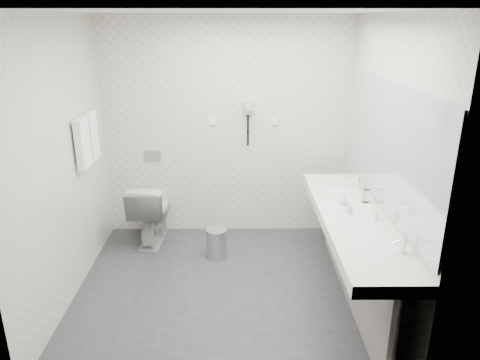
{
  "coord_description": "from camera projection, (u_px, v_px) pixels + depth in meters",
  "views": [
    {
      "loc": [
        0.12,
        -3.77,
        2.46
      ],
      "look_at": [
        0.15,
        0.15,
        1.05
      ],
      "focal_mm": 34.05,
      "sensor_mm": 36.0,
      "label": 1
    }
  ],
  "objects": [
    {
      "name": "floor",
      "position": [
        225.0,
        288.0,
        4.38
      ],
      "size": [
        2.8,
        2.8,
        0.0
      ],
      "primitive_type": "plane",
      "color": "#2D2D32",
      "rests_on": "ground"
    },
    {
      "name": "ceiling",
      "position": [
        221.0,
        11.0,
        3.54
      ],
      "size": [
        2.8,
        2.8,
        0.0
      ],
      "primitive_type": "plane",
      "rotation": [
        3.14,
        0.0,
        0.0
      ],
      "color": "silver",
      "rests_on": "wall_back"
    },
    {
      "name": "wall_back",
      "position": [
        226.0,
        130.0,
        5.18
      ],
      "size": [
        2.8,
        0.0,
        2.8
      ],
      "primitive_type": "plane",
      "rotation": [
        1.57,
        0.0,
        0.0
      ],
      "color": "beige",
      "rests_on": "floor"
    },
    {
      "name": "wall_front",
      "position": [
        217.0,
        230.0,
        2.74
      ],
      "size": [
        2.8,
        0.0,
        2.8
      ],
      "primitive_type": "plane",
      "rotation": [
        -1.57,
        0.0,
        0.0
      ],
      "color": "beige",
      "rests_on": "floor"
    },
    {
      "name": "wall_left",
      "position": [
        62.0,
        165.0,
        3.95
      ],
      "size": [
        0.0,
        2.6,
        2.6
      ],
      "primitive_type": "plane",
      "rotation": [
        1.57,
        0.0,
        1.57
      ],
      "color": "beige",
      "rests_on": "floor"
    },
    {
      "name": "wall_right",
      "position": [
        383.0,
        164.0,
        3.97
      ],
      "size": [
        0.0,
        2.6,
        2.6
      ],
      "primitive_type": "plane",
      "rotation": [
        1.57,
        0.0,
        -1.57
      ],
      "color": "beige",
      "rests_on": "floor"
    },
    {
      "name": "vanity_counter",
      "position": [
        353.0,
        220.0,
        3.93
      ],
      "size": [
        0.55,
        2.2,
        0.1
      ],
      "primitive_type": "cube",
      "color": "silver",
      "rests_on": "floor"
    },
    {
      "name": "vanity_panel",
      "position": [
        352.0,
        264.0,
        4.08
      ],
      "size": [
        0.03,
        2.15,
        0.75
      ],
      "primitive_type": "cube",
      "color": "gray",
      "rests_on": "floor"
    },
    {
      "name": "vanity_post_near",
      "position": [
        393.0,
        341.0,
        3.1
      ],
      "size": [
        0.06,
        0.06,
        0.75
      ],
      "primitive_type": "cylinder",
      "color": "silver",
      "rests_on": "floor"
    },
    {
      "name": "vanity_post_far",
      "position": [
        332.0,
        216.0,
        5.05
      ],
      "size": [
        0.06,
        0.06,
        0.75
      ],
      "primitive_type": "cylinder",
      "color": "silver",
      "rests_on": "floor"
    },
    {
      "name": "mirror",
      "position": [
        391.0,
        148.0,
        3.71
      ],
      "size": [
        0.02,
        2.2,
        1.05
      ],
      "primitive_type": "cube",
      "color": "#B2BCC6",
      "rests_on": "wall_right"
    },
    {
      "name": "basin_near",
      "position": [
        375.0,
        254.0,
        3.31
      ],
      "size": [
        0.4,
        0.31,
        0.05
      ],
      "primitive_type": "ellipsoid",
      "color": "white",
      "rests_on": "vanity_counter"
    },
    {
      "name": "basin_far",
      "position": [
        337.0,
        190.0,
        4.53
      ],
      "size": [
        0.4,
        0.31,
        0.05
      ],
      "primitive_type": "ellipsoid",
      "color": "white",
      "rests_on": "vanity_counter"
    },
    {
      "name": "faucet_near",
      "position": [
        403.0,
        243.0,
        3.28
      ],
      "size": [
        0.04,
        0.04,
        0.15
      ],
      "primitive_type": "cylinder",
      "color": "silver",
      "rests_on": "vanity_counter"
    },
    {
      "name": "faucet_far",
      "position": [
        358.0,
        181.0,
        4.5
      ],
      "size": [
        0.04,
        0.04,
        0.15
      ],
      "primitive_type": "cylinder",
      "color": "silver",
      "rests_on": "vanity_counter"
    },
    {
      "name": "soap_bottle_a",
      "position": [
        349.0,
        208.0,
        3.94
      ],
      "size": [
        0.06,
        0.06,
        0.1
      ],
      "primitive_type": "imported",
      "rotation": [
        0.0,
        0.0,
        0.39
      ],
      "color": "silver",
      "rests_on": "vanity_counter"
    },
    {
      "name": "soap_bottle_b",
      "position": [
        344.0,
        200.0,
        4.12
      ],
      "size": [
        0.1,
        0.1,
        0.09
      ],
      "primitive_type": "imported",
      "rotation": [
        0.0,
        0.0,
        -0.93
      ],
      "color": "silver",
      "rests_on": "vanity_counter"
    },
    {
      "name": "soap_bottle_c",
      "position": [
        377.0,
        215.0,
        3.8
      ],
      "size": [
        0.05,
        0.05,
        0.1
      ],
      "primitive_type": "imported",
      "rotation": [
        0.0,
        0.0,
        -0.24
      ],
      "color": "silver",
      "rests_on": "vanity_counter"
    },
    {
      "name": "glass_left",
      "position": [
        366.0,
        196.0,
        4.18
      ],
      "size": [
        0.09,
        0.09,
        0.12
      ],
      "primitive_type": "cylinder",
      "rotation": [
        0.0,
        0.0,
        -0.42
      ],
      "color": "silver",
      "rests_on": "vanity_counter"
    },
    {
      "name": "toilet",
      "position": [
        151.0,
        212.0,
        5.2
      ],
      "size": [
        0.46,
        0.74,
        0.72
      ],
      "primitive_type": "imported",
      "rotation": [
        0.0,
        0.0,
        3.07
      ],
      "color": "white",
      "rests_on": "floor"
    },
    {
      "name": "flush_plate",
      "position": [
        153.0,
        155.0,
        5.26
      ],
      "size": [
        0.18,
        0.02,
        0.12
      ],
      "primitive_type": "cube",
      "color": "#B2B5BA",
      "rests_on": "wall_back"
    },
    {
      "name": "pedal_bin",
      "position": [
        217.0,
        244.0,
        4.91
      ],
      "size": [
        0.28,
        0.28,
        0.31
      ],
      "primitive_type": "cylinder",
      "rotation": [
        0.0,
        0.0,
        0.37
      ],
      "color": "#B2B5BA",
      "rests_on": "floor"
    },
    {
      "name": "bin_lid",
      "position": [
        216.0,
        230.0,
        4.85
      ],
      "size": [
        0.22,
        0.22,
        0.02
      ],
      "primitive_type": "cylinder",
      "color": "#B2B5BA",
      "rests_on": "pedal_bin"
    },
    {
      "name": "towel_rail",
      "position": [
        84.0,
        117.0,
        4.36
      ],
      "size": [
        0.02,
        0.62,
        0.02
      ],
      "primitive_type": "cylinder",
      "rotation": [
        1.57,
        0.0,
        0.0
      ],
      "color": "silver",
      "rests_on": "wall_left"
    },
    {
      "name": "towel_near",
      "position": [
        83.0,
        143.0,
        4.31
      ],
      "size": [
        0.07,
        0.24,
        0.48
      ],
      "primitive_type": "cube",
      "color": "white",
      "rests_on": "towel_rail"
    },
    {
      "name": "towel_far",
      "position": [
        92.0,
        136.0,
        4.57
      ],
      "size": [
        0.07,
        0.24,
        0.48
      ],
      "primitive_type": "cube",
      "color": "white",
      "rests_on": "towel_rail"
    },
    {
      "name": "dryer_cradle",
      "position": [
        248.0,
        108.0,
        5.07
      ],
      "size": [
        0.1,
        0.04,
        0.14
      ],
      "primitive_type": "cube",
      "color": "#9D9CA2",
      "rests_on": "wall_back"
    },
    {
      "name": "dryer_barrel",
      "position": [
        248.0,
        107.0,
        5.0
      ],
      "size": [
        0.08,
        0.14,
        0.08
      ],
      "primitive_type": "cylinder",
      "rotation": [
        1.57,
        0.0,
        0.0
      ],
      "color": "#9D9CA2",
      "rests_on": "dryer_cradle"
    },
    {
      "name": "dryer_cord",
      "position": [
        248.0,
        130.0,
        5.14
      ],
      "size": [
        0.02,
        0.02,
        0.35
      ],
      "primitive_type": "cylinder",
      "color": "black",
      "rests_on": "dryer_cradle"
    },
    {
      "name": "switch_plate_a",
      "position": [
        213.0,
        121.0,
        5.14
      ],
      "size": [
        0.09,
        0.02,
        0.09
      ],
      "primitive_type": "cube",
      "color": "white",
      "rests_on": "wall_back"
    },
    {
      "name": "switch_plate_b",
      "position": [
        274.0,
        121.0,
        5.14
      ],
      "size": [
        0.09,
        0.02,
        0.09
      ],
      "primitive_type": "cube",
      "color": "white",
      "rests_on": "wall_back"
    }
  ]
}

